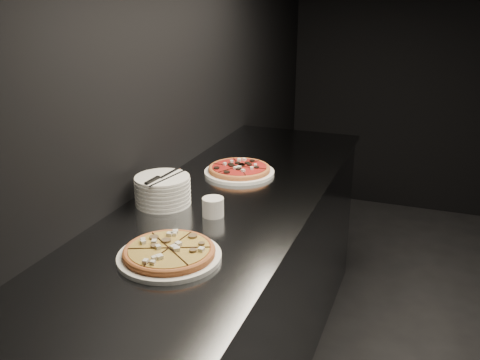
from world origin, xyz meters
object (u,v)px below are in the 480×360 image
(plate_stack, at_px, (163,190))
(cutlery, at_px, (162,178))
(counter, at_px, (226,295))
(ramekin, at_px, (213,206))
(pizza_mushroom, at_px, (169,253))
(pizza_tomato, at_px, (239,170))

(plate_stack, distance_m, cutlery, 0.06)
(counter, bearing_deg, ramekin, -83.92)
(plate_stack, bearing_deg, ramekin, -9.86)
(cutlery, xyz_separation_m, ramekin, (0.23, -0.02, -0.08))
(plate_stack, bearing_deg, pizza_mushroom, -59.31)
(pizza_mushroom, bearing_deg, cutlery, 120.82)
(cutlery, bearing_deg, pizza_mushroom, -54.37)
(pizza_tomato, bearing_deg, pizza_mushroom, -84.55)
(pizza_tomato, bearing_deg, counter, -79.46)
(counter, distance_m, ramekin, 0.53)
(counter, bearing_deg, pizza_tomato, 100.54)
(counter, distance_m, pizza_tomato, 0.58)
(cutlery, height_order, ramekin, cutlery)
(pizza_tomato, relative_size, cutlery, 1.42)
(pizza_mushroom, relative_size, cutlery, 1.70)
(pizza_tomato, height_order, ramekin, ramekin)
(plate_stack, distance_m, ramekin, 0.25)
(counter, bearing_deg, cutlery, -145.69)
(pizza_mushroom, height_order, ramekin, ramekin)
(pizza_mushroom, bearing_deg, ramekin, 90.63)
(plate_stack, relative_size, cutlery, 0.95)
(cutlery, bearing_deg, ramekin, -1.27)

